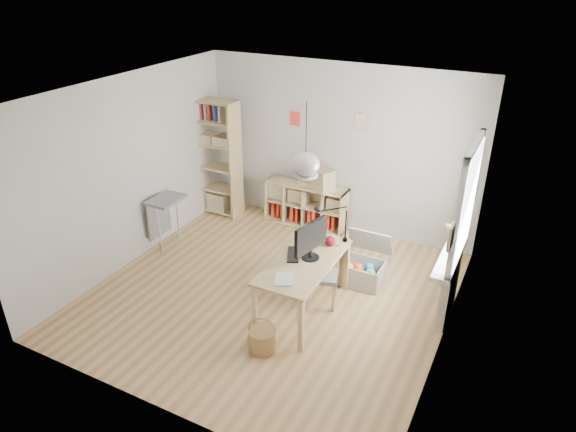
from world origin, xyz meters
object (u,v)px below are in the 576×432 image
at_px(cube_shelf, 306,207).
at_px(tall_bookshelf, 216,153).
at_px(storage_chest, 362,267).
at_px(desk, 304,267).
at_px(chair, 323,270).
at_px(drawer_chest, 317,177).
at_px(monitor, 311,239).

relative_size(cube_shelf, tall_bookshelf, 0.70).
bearing_deg(storage_chest, tall_bookshelf, 162.73).
relative_size(desk, chair, 1.86).
relative_size(storage_chest, drawer_chest, 1.18).
bearing_deg(monitor, cube_shelf, 130.59).
bearing_deg(monitor, drawer_chest, 126.45).
xyz_separation_m(desk, storage_chest, (0.43, 0.99, -0.44)).
xyz_separation_m(desk, chair, (0.12, 0.32, -0.20)).
relative_size(cube_shelf, storage_chest, 1.98).
bearing_deg(monitor, desk, -104.69).
bearing_deg(storage_chest, drawer_chest, 136.54).
bearing_deg(cube_shelf, desk, -65.39).
height_order(desk, drawer_chest, drawer_chest).
bearing_deg(storage_chest, monitor, -112.56).
distance_m(chair, storage_chest, 0.78).
relative_size(storage_chest, monitor, 1.28).
bearing_deg(chair, tall_bookshelf, 131.92).
distance_m(tall_bookshelf, monitor, 3.23).
bearing_deg(tall_bookshelf, monitor, -35.37).
bearing_deg(tall_bookshelf, chair, -31.12).
xyz_separation_m(desk, monitor, (0.05, 0.08, 0.37)).
xyz_separation_m(storage_chest, monitor, (-0.38, -0.91, 0.81)).
height_order(cube_shelf, chair, chair).
bearing_deg(drawer_chest, chair, -39.92).
bearing_deg(monitor, storage_chest, 81.32).
bearing_deg(monitor, tall_bookshelf, 158.82).
relative_size(desk, storage_chest, 2.12).
bearing_deg(storage_chest, chair, -114.36).
height_order(tall_bookshelf, chair, tall_bookshelf).
distance_m(chair, monitor, 0.61).
bearing_deg(cube_shelf, tall_bookshelf, -169.81).
bearing_deg(cube_shelf, storage_chest, -40.42).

